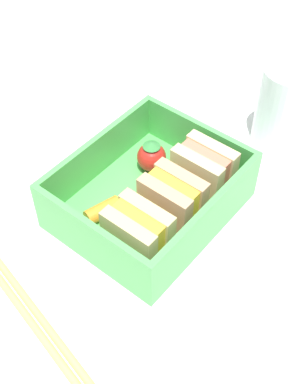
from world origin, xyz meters
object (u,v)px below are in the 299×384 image
(strawberry_far_left, at_px, (152,156))
(folded_napkin, at_px, (64,136))
(carrot_stick_far_left, at_px, (103,210))
(sandwich_center, at_px, (138,233))
(chopstick_pair, at_px, (32,315))
(sandwich_left, at_px, (204,169))
(sandwich_center_left, at_px, (173,199))
(drinking_glass, at_px, (284,106))

(strawberry_far_left, bearing_deg, folded_napkin, -82.01)
(carrot_stick_far_left, height_order, folded_napkin, carrot_stick_far_left)
(sandwich_center, distance_m, chopstick_pair, 0.11)
(strawberry_far_left, height_order, carrot_stick_far_left, strawberry_far_left)
(sandwich_left, height_order, carrot_stick_far_left, sandwich_left)
(sandwich_left, distance_m, sandwich_center_left, 0.05)
(sandwich_center, relative_size, folded_napkin, 0.37)
(sandwich_center, xyz_separation_m, strawberry_far_left, (-0.09, -0.06, -0.01))
(carrot_stick_far_left, height_order, drinking_glass, drinking_glass)
(chopstick_pair, height_order, drinking_glass, drinking_glass)
(sandwich_center_left, distance_m, strawberry_far_left, 0.07)
(carrot_stick_far_left, bearing_deg, strawberry_far_left, -176.58)
(sandwich_left, distance_m, folded_napkin, 0.18)
(strawberry_far_left, bearing_deg, sandwich_center_left, 55.59)
(sandwich_center_left, distance_m, chopstick_pair, 0.16)
(folded_napkin, bearing_deg, chopstick_pair, 38.59)
(sandwich_left, bearing_deg, drinking_glass, 171.70)
(carrot_stick_far_left, relative_size, drinking_glass, 0.37)
(sandwich_left, relative_size, chopstick_pair, 0.28)
(sandwich_left, distance_m, sandwich_center, 0.10)
(sandwich_center_left, bearing_deg, folded_napkin, -97.43)
(sandwich_center, bearing_deg, strawberry_far_left, -147.64)
(sandwich_center_left, relative_size, strawberry_far_left, 1.52)
(drinking_glass, bearing_deg, carrot_stick_far_left, -18.01)
(sandwich_center, xyz_separation_m, folded_napkin, (-0.07, -0.17, -0.03))
(strawberry_far_left, relative_size, folded_napkin, 0.24)
(drinking_glass, bearing_deg, sandwich_center_left, -5.89)
(drinking_glass, bearing_deg, chopstick_pair, -8.21)
(folded_napkin, bearing_deg, carrot_stick_far_left, 62.09)
(sandwich_left, height_order, chopstick_pair, sandwich_left)
(drinking_glass, distance_m, folded_napkin, 0.25)
(carrot_stick_far_left, distance_m, chopstick_pair, 0.12)
(sandwich_left, xyz_separation_m, strawberry_far_left, (0.01, -0.06, -0.01))
(sandwich_left, relative_size, strawberry_far_left, 1.52)
(chopstick_pair, bearing_deg, strawberry_far_left, -172.16)
(sandwich_left, relative_size, sandwich_center, 1.00)
(sandwich_center, bearing_deg, carrot_stick_far_left, -99.92)
(sandwich_center_left, xyz_separation_m, strawberry_far_left, (-0.04, -0.06, -0.01))
(sandwich_center, distance_m, strawberry_far_left, 0.11)
(sandwich_left, relative_size, folded_napkin, 0.37)
(strawberry_far_left, xyz_separation_m, drinking_glass, (-0.13, 0.07, 0.02))
(sandwich_center, relative_size, drinking_glass, 0.59)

